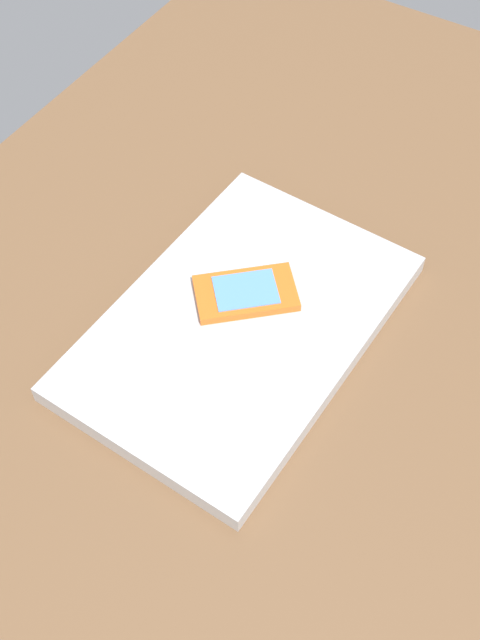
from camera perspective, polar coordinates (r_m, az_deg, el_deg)
The scene contains 3 objects.
desk_surface at distance 83.60cm, azimuth 0.79°, elevation -0.43°, with size 120.00×80.00×3.00cm, color brown.
laptop_closed at distance 80.45cm, azimuth 0.00°, elevation -0.40°, with size 35.28×23.36×2.11cm, color #B7BABC.
cell_phone_on_laptop at distance 81.04cm, azimuth 0.41°, elevation 1.94°, with size 11.09×11.42×1.05cm.
Camera 1 is at (42.88, 24.98, 68.77)cm, focal length 45.10 mm.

